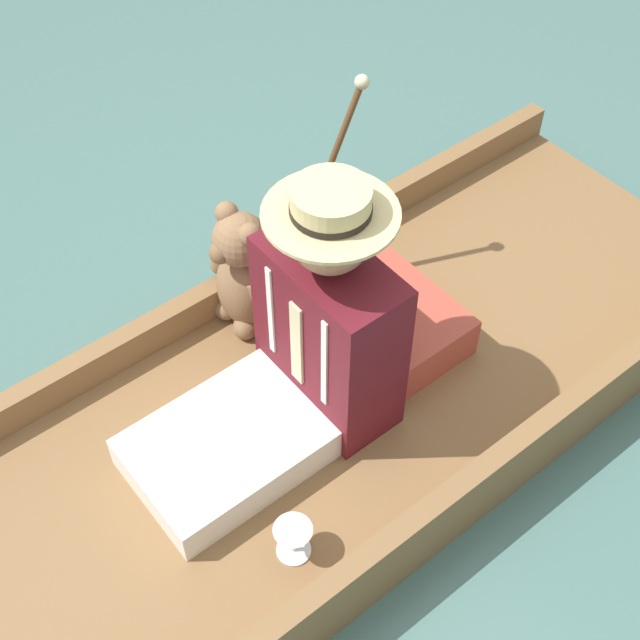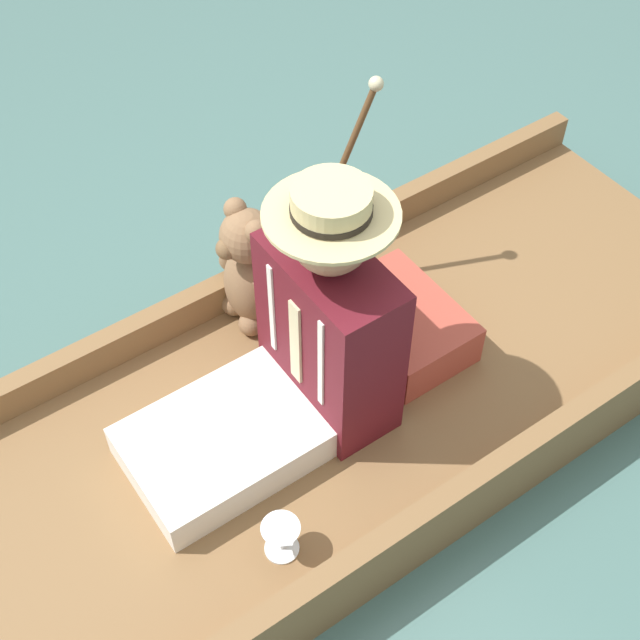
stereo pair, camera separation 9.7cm
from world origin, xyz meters
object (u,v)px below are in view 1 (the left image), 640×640
teddy_bear (242,274)px  seated_person (302,349)px  wine_glass (293,536)px  walking_cane (328,170)px

teddy_bear → seated_person: bearing=169.4°
wine_glass → seated_person: bearing=-41.1°
seated_person → teddy_bear: seated_person is taller
wine_glass → teddy_bear: bearing=-26.8°
wine_glass → walking_cane: size_ratio=0.16×
teddy_bear → wine_glass: teddy_bear is taller
seated_person → walking_cane: size_ratio=1.14×
seated_person → walking_cane: bearing=-37.1°
teddy_bear → wine_glass: size_ratio=3.95×
seated_person → wine_glass: 0.48m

